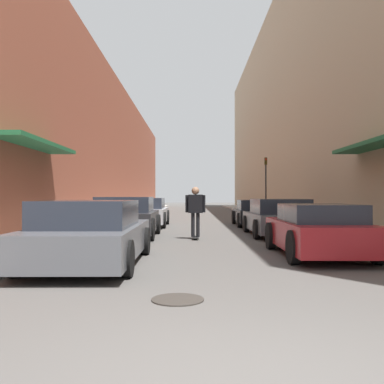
# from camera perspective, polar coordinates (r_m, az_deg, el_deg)

# --- Properties ---
(ground) EXTENTS (121.02, 121.02, 0.00)m
(ground) POSITION_cam_1_polar(r_m,az_deg,el_deg) (24.96, 0.93, -3.68)
(ground) COLOR #4C4947
(curb_strip_left) EXTENTS (1.80, 55.01, 0.12)m
(curb_strip_left) POSITION_cam_1_polar(r_m,az_deg,el_deg) (30.72, -7.66, -2.97)
(curb_strip_left) COLOR #A3A099
(curb_strip_left) RESTS_ON ground
(curb_strip_right) EXTENTS (1.80, 55.01, 0.12)m
(curb_strip_right) POSITION_cam_1_polar(r_m,az_deg,el_deg) (30.84, 9.13, -2.96)
(curb_strip_right) COLOR #A3A099
(curb_strip_right) RESTS_ON ground
(building_row_left) EXTENTS (4.90, 55.01, 9.29)m
(building_row_left) POSITION_cam_1_polar(r_m,az_deg,el_deg) (31.38, -12.93, 5.47)
(building_row_left) COLOR brown
(building_row_left) RESTS_ON ground
(building_row_right) EXTENTS (4.90, 55.01, 15.48)m
(building_row_right) POSITION_cam_1_polar(r_m,az_deg,el_deg) (32.04, 14.34, 10.96)
(building_row_right) COLOR tan
(building_row_right) RESTS_ON ground
(parked_car_left_0) EXTENTS (2.07, 4.58, 1.29)m
(parked_car_left_0) POSITION_cam_1_polar(r_m,az_deg,el_deg) (8.87, -13.43, -5.43)
(parked_car_left_0) COLOR #515459
(parked_car_left_0) RESTS_ON ground
(parked_car_left_1) EXTENTS (2.09, 3.97, 1.35)m
(parked_car_left_1) POSITION_cam_1_polar(r_m,az_deg,el_deg) (14.46, -8.82, -3.39)
(parked_car_left_1) COLOR #232326
(parked_car_left_1) RESTS_ON ground
(parked_car_left_2) EXTENTS (1.89, 4.17, 1.29)m
(parked_car_left_2) POSITION_cam_1_polar(r_m,az_deg,el_deg) (19.49, -6.10, -2.73)
(parked_car_left_2) COLOR #B7B7BC
(parked_car_left_2) RESTS_ON ground
(parked_car_right_0) EXTENTS (1.88, 4.05, 1.20)m
(parked_car_right_0) POSITION_cam_1_polar(r_m,az_deg,el_deg) (10.26, 16.41, -4.91)
(parked_car_right_0) COLOR maroon
(parked_car_right_0) RESTS_ON ground
(parked_car_right_1) EXTENTS (2.09, 4.28, 1.27)m
(parked_car_right_1) POSITION_cam_1_polar(r_m,az_deg,el_deg) (15.21, 11.43, -3.40)
(parked_car_right_1) COLOR #515459
(parked_car_right_1) RESTS_ON ground
(parked_car_right_2) EXTENTS (1.86, 4.11, 1.19)m
(parked_car_right_2) POSITION_cam_1_polar(r_m,az_deg,el_deg) (19.95, 8.36, -2.80)
(parked_car_right_2) COLOR black
(parked_car_right_2) RESTS_ON ground
(skateboarder) EXTENTS (0.64, 0.78, 1.67)m
(skateboarder) POSITION_cam_1_polar(r_m,az_deg,el_deg) (13.61, 0.43, -2.02)
(skateboarder) COLOR black
(skateboarder) RESTS_ON ground
(manhole_cover) EXTENTS (0.70, 0.70, 0.02)m
(manhole_cover) POSITION_cam_1_polar(r_m,az_deg,el_deg) (5.85, -1.96, -14.13)
(manhole_cover) COLOR #332D28
(manhole_cover) RESTS_ON ground
(traffic_light) EXTENTS (0.16, 0.22, 3.68)m
(traffic_light) POSITION_cam_1_polar(r_m,az_deg,el_deg) (27.42, 9.78, 1.59)
(traffic_light) COLOR #2D2D2D
(traffic_light) RESTS_ON curb_strip_right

